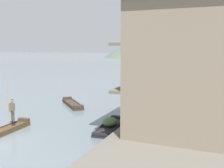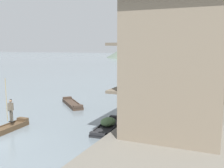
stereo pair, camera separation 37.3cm
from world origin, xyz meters
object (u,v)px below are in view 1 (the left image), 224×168
at_px(house_waterfront_nearest, 179,60).
at_px(mooring_post_dock_far, 179,80).
at_px(boatman_person, 12,108).
at_px(boat_midriver_drifting, 72,104).
at_px(house_waterfront_second, 182,73).
at_px(house_waterfront_narrow, 203,63).
at_px(boat_moored_third, 152,90).
at_px(boat_moored_far, 179,77).
at_px(house_waterfront_far, 206,52).
at_px(boat_midriver_upstream, 144,100).
at_px(mooring_post_dock_mid, 167,89).
at_px(stone_bridge, 180,53).
at_px(mooring_post_dock_near, 140,110).
at_px(boat_moored_nearest, 110,124).
at_px(boat_moored_second, 167,83).
at_px(house_waterfront_tall, 200,67).

xyz_separation_m(house_waterfront_nearest, mooring_post_dock_far, (-3.13, 21.41, -3.82)).
bearing_deg(boatman_person, boat_midriver_drifting, 90.54).
bearing_deg(house_waterfront_second, house_waterfront_narrow, 87.01).
relative_size(boat_moored_third, boat_midriver_drifting, 1.12).
bearing_deg(boat_moored_far, house_waterfront_far, -53.06).
relative_size(boat_midriver_upstream, mooring_post_dock_mid, 5.36).
distance_m(house_waterfront_narrow, stone_bridge, 54.89).
relative_size(mooring_post_dock_near, mooring_post_dock_far, 0.88).
bearing_deg(boat_midriver_upstream, house_waterfront_nearest, -64.76).
height_order(boat_midriver_upstream, mooring_post_dock_near, mooring_post_dock_near).
height_order(boat_moored_nearest, house_waterfront_far, house_waterfront_far).
relative_size(boat_midriver_drifting, house_waterfront_second, 0.64).
xyz_separation_m(boat_moored_third, house_waterfront_narrow, (5.97, 1.61, 3.49)).
bearing_deg(boat_midriver_upstream, mooring_post_dock_far, 80.55).
relative_size(boat_midriver_drifting, mooring_post_dock_mid, 4.75).
height_order(boat_moored_second, mooring_post_dock_far, mooring_post_dock_far).
bearing_deg(house_waterfront_nearest, boat_moored_nearest, 169.67).
distance_m(boatman_person, house_waterfront_nearest, 11.53).
bearing_deg(boat_moored_far, boat_midriver_drifting, -103.08).
xyz_separation_m(boat_moored_second, house_waterfront_narrow, (5.36, -4.82, 3.42)).
bearing_deg(stone_bridge, house_waterfront_nearest, -81.59).
bearing_deg(house_waterfront_narrow, mooring_post_dock_mid, -120.04).
relative_size(boat_moored_nearest, stone_bridge, 0.19).
bearing_deg(house_waterfront_tall, house_waterfront_far, 91.37).
height_order(house_waterfront_second, house_waterfront_far, house_waterfront_far).
xyz_separation_m(boat_moored_nearest, boat_moored_far, (-0.11, 31.32, -0.03)).
height_order(house_waterfront_narrow, mooring_post_dock_near, house_waterfront_narrow).
bearing_deg(boatman_person, boat_moored_far, 80.04).
relative_size(house_waterfront_nearest, mooring_post_dock_near, 10.13).
bearing_deg(house_waterfront_second, stone_bridge, 98.60).
distance_m(boat_moored_second, house_waterfront_far, 7.33).
height_order(boat_midriver_drifting, house_waterfront_tall, house_waterfront_tall).
bearing_deg(house_waterfront_tall, boat_midriver_drifting, -151.48).
relative_size(boat_moored_nearest, boat_moored_second, 0.93).
bearing_deg(house_waterfront_nearest, mooring_post_dock_near, 138.63).
bearing_deg(boat_midriver_drifting, boat_moored_nearest, -39.93).
bearing_deg(boat_midriver_upstream, boatman_person, -115.25).
relative_size(boat_moored_second, house_waterfront_far, 0.56).
distance_m(boat_midriver_drifting, house_waterfront_second, 10.91).
xyz_separation_m(boat_moored_nearest, house_waterfront_nearest, (4.73, -0.86, 4.67)).
height_order(boat_moored_far, house_waterfront_second, house_waterfront_second).
relative_size(boat_midriver_drifting, house_waterfront_nearest, 0.45).
bearing_deg(boat_midriver_drifting, boat_moored_far, 76.92).
xyz_separation_m(house_waterfront_second, mooring_post_dock_far, (-2.55, 15.94, -2.53)).
bearing_deg(stone_bridge, boat_moored_second, -83.59).
relative_size(boat_moored_nearest, house_waterfront_far, 0.52).
bearing_deg(stone_bridge, house_waterfront_narrow, -78.59).
distance_m(boat_midriver_drifting, stone_bridge, 66.72).
height_order(boat_moored_third, stone_bridge, stone_bridge).
bearing_deg(boatman_person, house_waterfront_far, 68.78).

